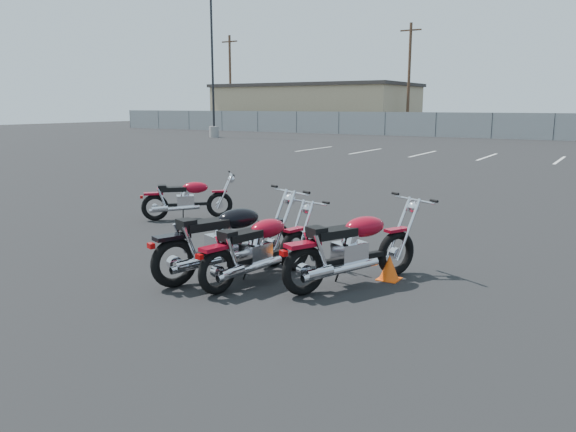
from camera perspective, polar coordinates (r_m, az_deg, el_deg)
The scene contains 12 objects.
ground at distance 8.37m, azimuth -3.32°, elevation -4.91°, with size 120.00×120.00×0.00m, color black.
motorcycle_front_red at distance 11.72m, azimuth -10.21°, elevation 1.74°, with size 1.61×1.63×0.94m.
motorcycle_second_black at distance 7.70m, azimuth -6.27°, elevation -2.43°, with size 1.28×2.28×1.13m.
motorcycle_third_red at distance 7.45m, azimuth -3.01°, elevation -3.30°, with size 0.88×2.05×1.01m.
motorcycle_rear_red at distance 7.33m, azimuth 6.60°, elevation -3.26°, with size 1.39×2.16×1.10m.
training_cone_near at distance 7.73m, azimuth 10.26°, elevation -5.15°, with size 0.29×0.29×0.34m.
light_pole_west at distance 41.66m, azimuth -7.59°, elevation 11.47°, with size 0.80×0.70×10.00m.
chainlink_fence at distance 41.88m, azimuth 25.41°, elevation 8.19°, with size 80.06×0.06×1.80m.
tan_building_west at distance 55.40m, azimuth 2.82°, elevation 11.02°, with size 18.40×10.40×4.30m.
utility_pole_a at distance 57.29m, azimuth -5.89°, elevation 13.51°, with size 1.80×0.24×9.00m.
utility_pole_b at distance 49.52m, azimuth 12.19°, elevation 13.70°, with size 1.80×0.24×9.00m.
parking_line_stripes at distance 27.63m, azimuth 16.54°, elevation 5.93°, with size 15.12×4.00×0.01m.
Camera 1 is at (4.60, -6.60, 2.32)m, focal length 35.00 mm.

